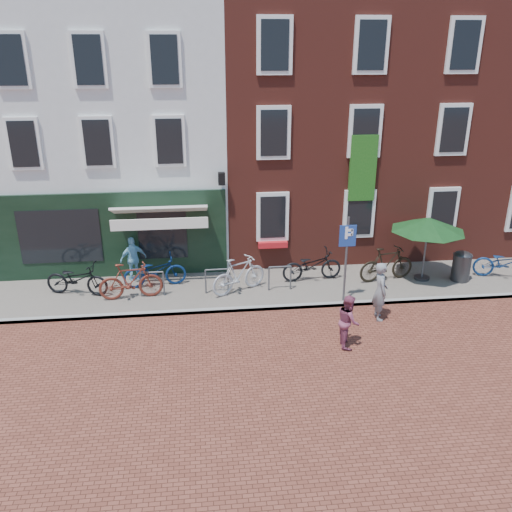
{
  "coord_description": "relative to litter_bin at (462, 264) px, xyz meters",
  "views": [
    {
      "loc": [
        -2.0,
        -14.22,
        7.44
      ],
      "look_at": [
        -0.34,
        0.53,
        1.56
      ],
      "focal_mm": 37.69,
      "sensor_mm": 36.0,
      "label": 1
    }
  ],
  "objects": [
    {
      "name": "woman",
      "position": [
        -3.5,
        -2.11,
        0.21
      ],
      "size": [
        0.45,
        0.66,
        1.74
      ],
      "primitive_type": "imported",
      "rotation": [
        0.0,
        0.0,
        1.52
      ],
      "color": "gray",
      "rests_on": "ground"
    },
    {
      "name": "building_stucco",
      "position": [
        -11.58,
        5.72,
        3.84
      ],
      "size": [
        8.0,
        8.0,
        9.0
      ],
      "primitive_type": "cube",
      "color": "silver",
      "rests_on": "ground"
    },
    {
      "name": "bicycle_0",
      "position": [
        -12.42,
        0.3,
        -0.03
      ],
      "size": [
        2.12,
        1.18,
        1.05
      ],
      "primitive_type": "imported",
      "rotation": [
        0.0,
        0.0,
        1.32
      ],
      "color": "black",
      "rests_on": "sidewalk"
    },
    {
      "name": "bicycle_3",
      "position": [
        -7.39,
        -0.06,
        0.02
      ],
      "size": [
        1.97,
        1.42,
        1.17
      ],
      "primitive_type": "imported",
      "rotation": [
        0.0,
        0.0,
        2.07
      ],
      "color": "#B1B0B3",
      "rests_on": "sidewalk"
    },
    {
      "name": "bicycle_1",
      "position": [
        -10.72,
        -0.17,
        0.02
      ],
      "size": [
        1.99,
        0.75,
        1.17
      ],
      "primitive_type": "imported",
      "rotation": [
        0.0,
        0.0,
        1.67
      ],
      "color": "maroon",
      "rests_on": "sidewalk"
    },
    {
      "name": "bicycle_2",
      "position": [
        -10.05,
        0.67,
        -0.03
      ],
      "size": [
        2.08,
        0.96,
        1.05
      ],
      "primitive_type": "imported",
      "rotation": [
        0.0,
        0.0,
        1.7
      ],
      "color": "#0B2452",
      "rests_on": "sidewalk"
    },
    {
      "name": "building_brick_mid",
      "position": [
        -4.58,
        5.72,
        4.34
      ],
      "size": [
        6.0,
        8.0,
        10.0
      ],
      "primitive_type": "cube",
      "color": "maroon",
      "rests_on": "ground"
    },
    {
      "name": "sidewalk",
      "position": [
        -5.58,
        0.22,
        -0.61
      ],
      "size": [
        24.0,
        3.0,
        0.1
      ],
      "primitive_type": "cube",
      "color": "slate",
      "rests_on": "ground"
    },
    {
      "name": "parasol",
      "position": [
        -1.22,
        0.23,
        1.45
      ],
      "size": [
        2.42,
        2.42,
        2.25
      ],
      "color": "#4C4C4F",
      "rests_on": "sidewalk"
    },
    {
      "name": "bicycle_4",
      "position": [
        -4.91,
        0.57,
        -0.03
      ],
      "size": [
        2.06,
        0.89,
        1.05
      ],
      "primitive_type": "imported",
      "rotation": [
        0.0,
        0.0,
        1.67
      ],
      "color": "black",
      "rests_on": "sidewalk"
    },
    {
      "name": "litter_bin",
      "position": [
        0.0,
        0.0,
        0.0
      ],
      "size": [
        0.59,
        0.59,
        1.09
      ],
      "color": "#363638",
      "rests_on": "sidewalk"
    },
    {
      "name": "building_brick_right",
      "position": [
        1.42,
        5.72,
        4.34
      ],
      "size": [
        6.0,
        8.0,
        10.0
      ],
      "primitive_type": "cube",
      "color": "maroon",
      "rests_on": "ground"
    },
    {
      "name": "cafe_person",
      "position": [
        -10.77,
        1.26,
        0.19
      ],
      "size": [
        0.95,
        0.67,
        1.49
      ],
      "primitive_type": "imported",
      "rotation": [
        0.0,
        0.0,
        3.54
      ],
      "color": "#8ACDEA",
      "rests_on": "sidewalk"
    },
    {
      "name": "ground",
      "position": [
        -6.58,
        -1.28,
        -0.66
      ],
      "size": [
        80.0,
        80.0,
        0.0
      ],
      "primitive_type": "plane",
      "color": "brown"
    },
    {
      "name": "parking_sign",
      "position": [
        -4.25,
        -1.04,
        1.16
      ],
      "size": [
        0.5,
        0.08,
        2.68
      ],
      "color": "#4C4C4F",
      "rests_on": "sidewalk"
    },
    {
      "name": "boy",
      "position": [
        -4.8,
        -3.47,
        0.06
      ],
      "size": [
        0.6,
        0.74,
        1.44
      ],
      "primitive_type": "imported",
      "rotation": [
        0.0,
        0.0,
        1.49
      ],
      "color": "#883D56",
      "rests_on": "ground"
    },
    {
      "name": "bicycle_6",
      "position": [
        1.54,
        0.03,
        -0.03
      ],
      "size": [
        2.12,
        1.34,
        1.05
      ],
      "primitive_type": "imported",
      "rotation": [
        0.0,
        0.0,
        1.23
      ],
      "color": "navy",
      "rests_on": "sidewalk"
    },
    {
      "name": "bicycle_5",
      "position": [
        -2.47,
        0.27,
        0.02
      ],
      "size": [
        2.01,
        0.91,
        1.17
      ],
      "primitive_type": "imported",
      "rotation": [
        0.0,
        0.0,
        1.76
      ],
      "color": "black",
      "rests_on": "sidewalk"
    }
  ]
}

